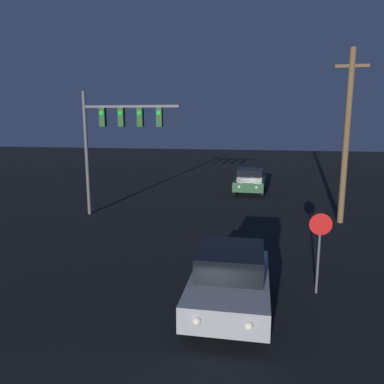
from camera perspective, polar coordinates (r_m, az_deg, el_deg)
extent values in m
cube|color=#99999E|center=(9.81, 5.78, -13.98)|extent=(1.95, 3.84, 0.60)
cube|color=black|center=(9.75, 5.93, -10.28)|extent=(1.65, 1.95, 0.61)
cylinder|color=black|center=(8.88, 11.16, -19.17)|extent=(0.22, 0.70, 0.70)
cylinder|color=black|center=(9.00, -0.83, -18.51)|extent=(0.22, 0.70, 0.70)
cylinder|color=black|center=(11.00, 10.97, -13.01)|extent=(0.22, 0.70, 0.70)
cylinder|color=black|center=(11.10, 1.55, -12.59)|extent=(0.22, 0.70, 0.70)
sphere|color=#F9EFC6|center=(8.05, 8.64, -19.50)|extent=(0.18, 0.18, 0.18)
sphere|color=#F9EFC6|center=(8.13, 0.72, -19.04)|extent=(0.18, 0.18, 0.18)
cube|color=#1E4728|center=(25.31, 8.82, 1.35)|extent=(2.08, 3.90, 0.60)
cube|color=black|center=(25.40, 8.89, 2.76)|extent=(1.71, 2.00, 0.61)
cylinder|color=black|center=(24.15, 10.70, 0.11)|extent=(0.24, 0.71, 0.70)
cylinder|color=black|center=(24.27, 6.51, 0.28)|extent=(0.24, 0.71, 0.70)
cylinder|color=black|center=(26.48, 10.90, 1.04)|extent=(0.24, 0.71, 0.70)
cylinder|color=black|center=(26.59, 7.08, 1.19)|extent=(0.24, 0.71, 0.70)
sphere|color=#F9EFC6|center=(23.36, 9.79, 0.68)|extent=(0.18, 0.18, 0.18)
sphere|color=#F9EFC6|center=(23.44, 7.20, 0.79)|extent=(0.18, 0.18, 0.18)
cylinder|color=#4C4C51|center=(19.65, -15.76, 5.53)|extent=(0.18, 0.18, 6.17)
cube|color=#4C4C51|center=(18.66, -9.36, 12.75)|extent=(4.79, 0.12, 0.12)
cube|color=#1E471E|center=(19.18, -13.43, 11.02)|extent=(0.28, 0.28, 0.90)
cylinder|color=green|center=(19.04, -13.64, 11.62)|extent=(0.20, 0.02, 0.20)
cube|color=#1E471E|center=(18.82, -10.71, 11.13)|extent=(0.28, 0.28, 0.90)
cylinder|color=green|center=(18.68, -10.90, 11.75)|extent=(0.20, 0.02, 0.20)
cube|color=#1E471E|center=(18.49, -7.89, 11.22)|extent=(0.28, 0.28, 0.90)
cylinder|color=green|center=(18.35, -8.05, 11.86)|extent=(0.20, 0.02, 0.20)
cube|color=#1E471E|center=(18.22, -4.97, 11.29)|extent=(0.28, 0.28, 0.90)
cylinder|color=green|center=(18.08, -5.11, 11.94)|extent=(0.20, 0.02, 0.20)
cylinder|color=#4C4C51|center=(10.99, 18.73, -8.92)|extent=(0.07, 0.07, 2.30)
cylinder|color=red|center=(10.72, 19.02, -4.68)|extent=(0.60, 0.03, 0.60)
cylinder|color=brown|center=(18.60, 22.46, 7.54)|extent=(0.28, 0.28, 7.92)
cube|color=brown|center=(18.74, 23.18, 17.24)|extent=(1.44, 0.14, 0.14)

